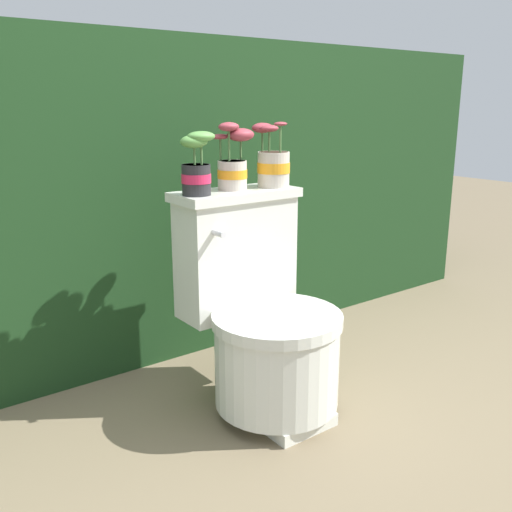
{
  "coord_description": "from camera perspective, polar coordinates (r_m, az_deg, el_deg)",
  "views": [
    {
      "loc": [
        -1.13,
        -1.34,
        1.0
      ],
      "look_at": [
        -0.05,
        0.09,
        0.52
      ],
      "focal_mm": 40.0,
      "sensor_mm": 36.0,
      "label": 1
    }
  ],
  "objects": [
    {
      "name": "potted_plant_middle",
      "position": [
        1.97,
        1.68,
        9.26
      ],
      "size": [
        0.11,
        0.13,
        0.22
      ],
      "color": "beige",
      "rests_on": "toilet"
    },
    {
      "name": "potted_plant_midleft",
      "position": [
        1.9,
        -2.31,
        9.26
      ],
      "size": [
        0.15,
        0.1,
        0.22
      ],
      "color": "beige",
      "rests_on": "toilet"
    },
    {
      "name": "ground_plane",
      "position": [
        2.01,
        2.81,
        -14.74
      ],
      "size": [
        12.0,
        12.0,
        0.0
      ],
      "primitive_type": "plane",
      "color": "#75664C"
    },
    {
      "name": "toilet",
      "position": [
        1.9,
        0.63,
        -6.61
      ],
      "size": [
        0.43,
        0.53,
        0.72
      ],
      "color": "silver",
      "rests_on": "ground"
    },
    {
      "name": "hedge_backdrop",
      "position": [
        2.63,
        -11.29,
        6.54
      ],
      "size": [
        3.38,
        0.9,
        1.25
      ],
      "color": "#193819",
      "rests_on": "ground"
    },
    {
      "name": "potted_plant_left",
      "position": [
        1.79,
        -5.97,
        8.79
      ],
      "size": [
        0.11,
        0.1,
        0.2
      ],
      "color": "#262628",
      "rests_on": "toilet"
    }
  ]
}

